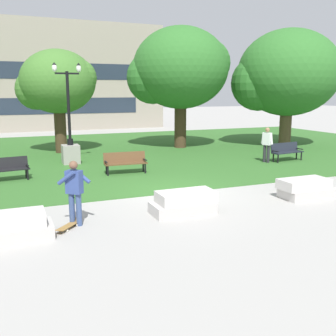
{
  "coord_description": "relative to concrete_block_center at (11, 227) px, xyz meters",
  "views": [
    {
      "loc": [
        -5.28,
        -12.01,
        3.43
      ],
      "look_at": [
        -0.92,
        -1.4,
        1.2
      ],
      "focal_mm": 42.0,
      "sensor_mm": 36.0,
      "label": 1
    }
  ],
  "objects": [
    {
      "name": "tree_near_left",
      "position": [
        16.57,
        10.98,
        4.21
      ],
      "size": [
        6.63,
        6.31,
        7.26
      ],
      "color": "brown",
      "rests_on": "grass_lawn"
    },
    {
      "name": "person_skateboarder",
      "position": [
        1.57,
        0.44,
        0.67
      ],
      "size": [
        0.86,
        0.52,
        1.71
      ],
      "color": "#384C7A",
      "rests_on": "ground"
    },
    {
      "name": "park_bench_near_left",
      "position": [
        12.94,
        6.19,
        0.23
      ],
      "size": [
        1.85,
        0.75,
        0.9
      ],
      "color": "#1E232D",
      "rests_on": "grass_lawn"
    },
    {
      "name": "person_bystander_near_lawn",
      "position": [
        11.75,
        6.2,
        0.68
      ],
      "size": [
        0.39,
        0.6,
        1.71
      ],
      "color": "#28282D",
      "rests_on": "grass_lawn"
    },
    {
      "name": "park_bench_near_right",
      "position": [
        4.61,
        6.27,
        0.23
      ],
      "size": [
        1.83,
        0.63,
        0.9
      ],
      "color": "brown",
      "rests_on": "grass_lawn"
    },
    {
      "name": "building_facade_distant",
      "position": [
        3.19,
        26.97,
        4.48
      ],
      "size": [
        22.3,
        1.03,
        9.58
      ],
      "color": "gray",
      "rests_on": "ground"
    },
    {
      "name": "ground_plane",
      "position": [
        5.35,
        2.47,
        -0.31
      ],
      "size": [
        140.0,
        140.0,
        0.0
      ],
      "primitive_type": "plane",
      "color": "#A3A09B"
    },
    {
      "name": "concrete_block_left",
      "position": [
        4.62,
        0.32,
        0.0
      ],
      "size": [
        1.83,
        0.9,
        0.64
      ],
      "color": "#BCB7B2",
      "rests_on": "ground"
    },
    {
      "name": "tree_near_right",
      "position": [
        9.95,
        12.7,
        4.45
      ],
      "size": [
        6.03,
        5.74,
        7.26
      ],
      "color": "#42301E",
      "rests_on": "grass_lawn"
    },
    {
      "name": "concrete_block_right",
      "position": [
        9.03,
        0.32,
        0.0
      ],
      "size": [
        1.9,
        0.9,
        0.64
      ],
      "color": "#BCB7B2",
      "rests_on": "ground"
    },
    {
      "name": "skateboard",
      "position": [
        1.35,
        0.24,
        -0.22
      ],
      "size": [
        0.83,
        0.9,
        0.14
      ],
      "color": "olive",
      "rests_on": "ground"
    },
    {
      "name": "concrete_block_center",
      "position": [
        0.0,
        0.0,
        0.0
      ],
      "size": [
        1.82,
        0.9,
        0.64
      ],
      "color": "#BCB7B2",
      "rests_on": "ground"
    },
    {
      "name": "park_bench_far_left",
      "position": [
        -0.13,
        6.67,
        0.23
      ],
      "size": [
        1.85,
        0.76,
        0.9
      ],
      "color": "black",
      "rests_on": "grass_lawn"
    },
    {
      "name": "grass_lawn",
      "position": [
        5.35,
        12.47,
        -0.3
      ],
      "size": [
        40.0,
        20.0,
        0.02
      ],
      "primitive_type": "cube",
      "color": "#336628",
      "rests_on": "ground"
    },
    {
      "name": "tree_far_right",
      "position": [
        2.83,
        13.34,
        3.6
      ],
      "size": [
        4.34,
        4.13,
        5.72
      ],
      "color": "#42301E",
      "rests_on": "grass_lawn"
    },
    {
      "name": "lamp_post_left",
      "position": [
        2.84,
        9.55,
        0.69
      ],
      "size": [
        1.32,
        0.8,
        4.74
      ],
      "color": "gray",
      "rests_on": "grass_lawn"
    }
  ]
}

